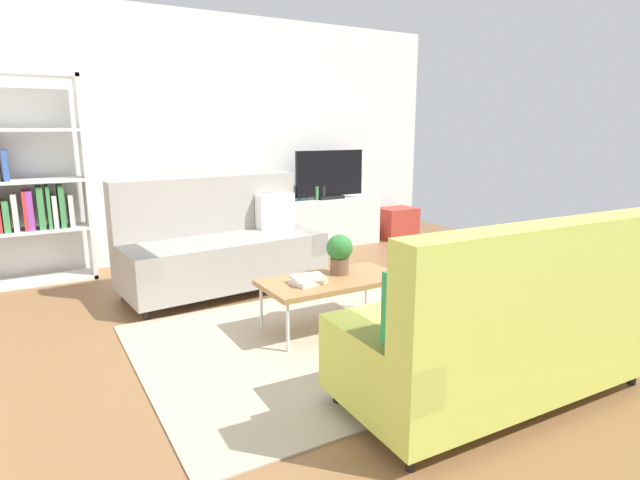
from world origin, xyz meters
TOP-DOWN VIEW (x-y plane):
  - ground_plane at (0.00, 0.00)m, footprint 7.68×7.68m
  - wall_far at (0.00, 2.80)m, footprint 6.40×0.12m
  - area_rug at (-0.08, -0.33)m, footprint 2.90×2.20m
  - couch_beige at (-0.42, 1.29)m, footprint 1.97×1.01m
  - couch_green at (0.25, -1.55)m, footprint 1.92×0.90m
  - coffee_table at (-0.03, -0.13)m, footprint 1.10×0.56m
  - tv_console at (1.51, 2.46)m, footprint 1.40×0.44m
  - tv at (1.51, 2.44)m, footprint 1.00×0.20m
  - bookshelf at (-2.02, 2.48)m, footprint 1.10×0.36m
  - storage_trunk at (2.61, 2.36)m, footprint 0.52×0.40m
  - potted_plant at (0.09, -0.06)m, footprint 0.21×0.21m
  - table_book_0 at (-0.25, -0.16)m, footprint 0.27×0.22m
  - table_book_1 at (-0.25, -0.16)m, footprint 0.26×0.21m
  - vase_0 at (0.93, 2.51)m, footprint 0.14×0.14m
  - vase_1 at (1.13, 2.51)m, footprint 0.12×0.12m
  - bottle_0 at (1.30, 2.42)m, footprint 0.05×0.05m
  - bottle_1 at (1.40, 2.42)m, footprint 0.06×0.06m

SIDE VIEW (x-z plane):
  - ground_plane at x=0.00m, z-range 0.00..0.00m
  - area_rug at x=-0.08m, z-range 0.00..0.01m
  - storage_trunk at x=2.61m, z-range 0.00..0.44m
  - tv_console at x=1.51m, z-range 0.00..0.64m
  - coffee_table at x=-0.03m, z-range 0.18..0.60m
  - table_book_0 at x=-0.25m, z-range 0.42..0.46m
  - couch_beige at x=-0.42m, z-range -0.11..0.99m
  - couch_green at x=0.25m, z-range -0.10..1.00m
  - table_book_1 at x=-0.25m, z-range 0.46..0.48m
  - potted_plant at x=0.09m, z-range 0.44..0.76m
  - bottle_1 at x=1.40m, z-range 0.64..0.82m
  - bottle_0 at x=1.30m, z-range 0.64..0.82m
  - vase_0 at x=0.93m, z-range 0.64..0.83m
  - vase_1 at x=1.13m, z-range 0.64..0.83m
  - tv at x=1.51m, z-range 0.63..1.27m
  - bookshelf at x=-2.02m, z-range -0.07..2.03m
  - wall_far at x=0.00m, z-range 0.00..2.90m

